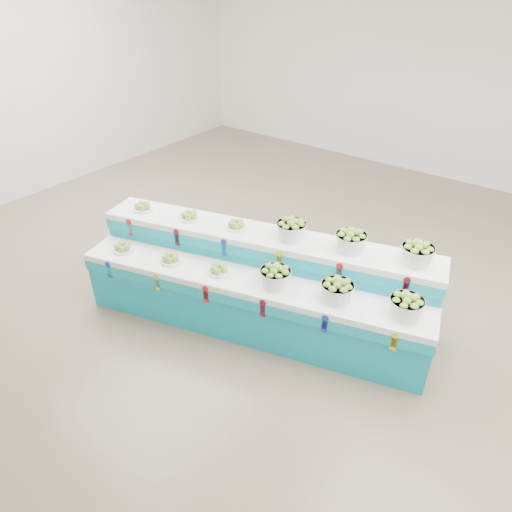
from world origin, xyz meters
name	(u,v)px	position (x,y,z in m)	size (l,w,h in m)	color
ground	(264,286)	(0.00, 0.00, 0.00)	(10.00, 10.00, 0.00)	brown
back_wall	(431,64)	(0.00, 5.00, 2.00)	(10.00, 10.00, 0.00)	silver
display_stand	(256,283)	(0.32, -0.58, 0.51)	(3.87, 1.00, 1.02)	#1194AF
plate_lower_left	(123,247)	(-1.12, -1.23, 0.77)	(0.24, 0.24, 0.10)	white
plate_lower_mid	(171,258)	(-0.51, -1.06, 0.77)	(0.24, 0.24, 0.10)	white
plate_lower_right	(219,269)	(0.06, -0.90, 0.77)	(0.24, 0.24, 0.10)	white
basket_lower_left	(275,276)	(0.68, -0.73, 0.84)	(0.32, 0.32, 0.24)	silver
basket_lower_mid	(337,290)	(1.29, -0.56, 0.84)	(0.32, 0.32, 0.24)	silver
basket_lower_right	(406,306)	(1.92, -0.38, 0.84)	(0.32, 0.32, 0.24)	silver
plate_upper_left	(143,206)	(-1.25, -0.77, 1.07)	(0.24, 0.24, 0.10)	white
plate_upper_mid	(189,215)	(-0.63, -0.60, 1.07)	(0.24, 0.24, 0.10)	white
plate_upper_right	(236,224)	(-0.07, -0.44, 1.07)	(0.24, 0.24, 0.10)	white
basket_upper_left	(291,229)	(0.55, -0.27, 1.14)	(0.32, 0.32, 0.24)	silver
basket_upper_mid	(351,240)	(1.17, -0.10, 1.14)	(0.32, 0.32, 0.24)	silver
basket_upper_right	(417,253)	(1.80, 0.08, 1.14)	(0.32, 0.32, 0.24)	silver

